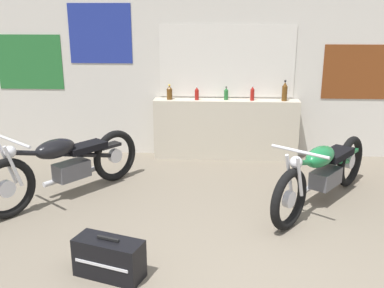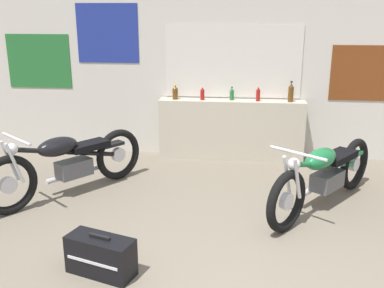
# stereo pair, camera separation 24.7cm
# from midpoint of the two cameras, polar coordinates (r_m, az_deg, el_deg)

# --- Properties ---
(wall_back) EXTENTS (10.00, 0.07, 2.80)m
(wall_back) POSITION_cam_midpoint_polar(r_m,az_deg,el_deg) (6.72, 7.31, 10.10)
(wall_back) COLOR beige
(wall_back) RESTS_ON ground_plane
(sill_counter) EXTENTS (2.14, 0.28, 0.89)m
(sill_counter) POSITION_cam_midpoint_polar(r_m,az_deg,el_deg) (6.73, 6.04, 1.83)
(sill_counter) COLOR #B7AD99
(sill_counter) RESTS_ON ground_plane
(bottle_leftmost) EXTENTS (0.08, 0.08, 0.22)m
(bottle_leftmost) POSITION_cam_midpoint_polar(r_m,az_deg,el_deg) (6.64, -1.08, 6.53)
(bottle_leftmost) COLOR #5B3814
(bottle_leftmost) RESTS_ON sill_counter
(bottle_left_center) EXTENTS (0.06, 0.06, 0.20)m
(bottle_left_center) POSITION_cam_midpoint_polar(r_m,az_deg,el_deg) (6.60, 2.40, 6.39)
(bottle_left_center) COLOR maroon
(bottle_left_center) RESTS_ON sill_counter
(bottle_center) EXTENTS (0.06, 0.06, 0.19)m
(bottle_center) POSITION_cam_midpoint_polar(r_m,az_deg,el_deg) (6.62, 6.15, 6.30)
(bottle_center) COLOR #23662D
(bottle_center) RESTS_ON sill_counter
(bottle_right_center) EXTENTS (0.06, 0.06, 0.22)m
(bottle_right_center) POSITION_cam_midpoint_polar(r_m,az_deg,el_deg) (6.59, 9.46, 6.24)
(bottle_right_center) COLOR maroon
(bottle_right_center) RESTS_ON sill_counter
(bottle_rightmost) EXTENTS (0.08, 0.08, 0.30)m
(bottle_rightmost) POSITION_cam_midpoint_polar(r_m,az_deg,el_deg) (6.63, 13.50, 6.36)
(bottle_rightmost) COLOR #5B3814
(bottle_rightmost) RESTS_ON sill_counter
(motorcycle_green) EXTENTS (1.42, 1.79, 0.81)m
(motorcycle_green) POSITION_cam_midpoint_polar(r_m,az_deg,el_deg) (5.29, 17.77, -3.67)
(motorcycle_green) COLOR black
(motorcycle_green) RESTS_ON ground_plane
(motorcycle_black) EXTENTS (1.41, 1.75, 0.85)m
(motorcycle_black) POSITION_cam_midpoint_polar(r_m,az_deg,el_deg) (5.55, -14.24, -2.27)
(motorcycle_black) COLOR black
(motorcycle_black) RESTS_ON ground_plane
(hard_case_black) EXTENTS (0.63, 0.42, 0.36)m
(hard_case_black) POSITION_cam_midpoint_polar(r_m,az_deg,el_deg) (3.99, -9.73, -13.83)
(hard_case_black) COLOR black
(hard_case_black) RESTS_ON ground_plane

